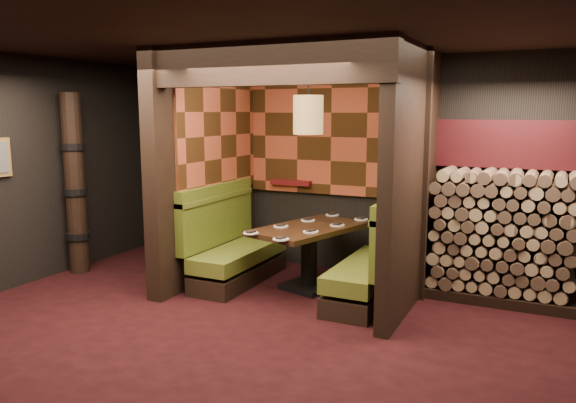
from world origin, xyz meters
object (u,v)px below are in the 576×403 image
(booth_bench_right, at_px, (375,268))
(totem_column, at_px, (75,185))
(booth_bench_left, at_px, (232,250))
(dining_table, at_px, (309,245))
(firewood_stack, at_px, (509,237))
(pendant_lamp, at_px, (308,115))

(booth_bench_right, bearing_deg, totem_column, -172.14)
(booth_bench_left, height_order, booth_bench_right, same)
(booth_bench_left, relative_size, booth_bench_right, 1.00)
(dining_table, height_order, firewood_stack, firewood_stack)
(booth_bench_left, bearing_deg, pendant_lamp, 3.88)
(pendant_lamp, xyz_separation_m, firewood_stack, (2.22, 0.63, -1.37))
(booth_bench_left, height_order, pendant_lamp, pendant_lamp)
(totem_column, bearing_deg, dining_table, 12.14)
(pendant_lamp, xyz_separation_m, totem_column, (-3.11, -0.62, -0.93))
(booth_bench_left, xyz_separation_m, booth_bench_right, (1.89, 0.00, 0.00))
(booth_bench_left, relative_size, pendant_lamp, 1.67)
(booth_bench_left, distance_m, pendant_lamp, 2.00)
(dining_table, bearing_deg, booth_bench_right, -7.80)
(dining_table, distance_m, firewood_stack, 2.31)
(booth_bench_left, xyz_separation_m, firewood_stack, (3.25, 0.70, 0.35))
(firewood_stack, bearing_deg, booth_bench_right, -152.65)
(booth_bench_right, height_order, totem_column, totem_column)
(booth_bench_left, bearing_deg, firewood_stack, 12.17)
(booth_bench_right, distance_m, pendant_lamp, 1.93)
(firewood_stack, bearing_deg, pendant_lamp, -164.17)
(booth_bench_right, distance_m, totem_column, 4.10)
(totem_column, height_order, firewood_stack, totem_column)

